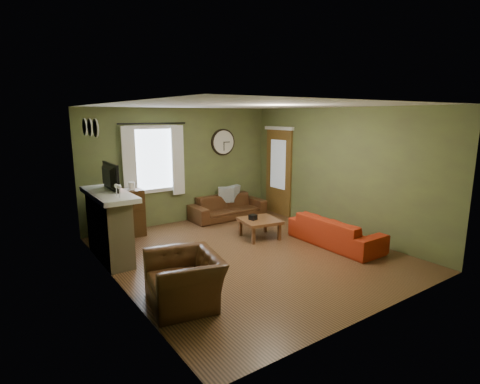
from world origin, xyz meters
TOP-DOWN VIEW (x-y plane):
  - floor at (0.00, 0.00)m, footprint 4.60×5.20m
  - ceiling at (0.00, 0.00)m, footprint 4.60×5.20m
  - wall_left at (-2.30, 0.00)m, footprint 0.00×5.20m
  - wall_right at (2.30, 0.00)m, footprint 0.00×5.20m
  - wall_back at (0.00, 2.60)m, footprint 4.60×0.00m
  - wall_front at (0.00, -2.60)m, footprint 4.60×0.00m
  - fireplace at (-2.10, 1.15)m, footprint 0.40×1.40m
  - firebox at (-1.91, 1.15)m, footprint 0.04×0.60m
  - mantel at (-2.07, 1.15)m, footprint 0.58×1.60m
  - tv at (-2.05, 1.30)m, footprint 0.08×0.60m
  - tv_screen at (-1.97, 1.30)m, footprint 0.02×0.62m
  - medallion_left at (-2.28, 0.80)m, footprint 0.28×0.28m
  - medallion_mid at (-2.28, 1.15)m, footprint 0.28×0.28m
  - medallion_right at (-2.28, 1.50)m, footprint 0.28×0.28m
  - window_pane at (-0.70, 2.58)m, footprint 1.00×0.02m
  - curtain_rod at (-0.70, 2.48)m, footprint 0.03×0.03m
  - curtain_left at (-1.25, 2.48)m, footprint 0.28×0.04m
  - curtain_right at (-0.15, 2.48)m, footprint 0.28×0.04m
  - wall_clock at (1.10, 2.55)m, footprint 0.64×0.06m
  - door at (2.27, 1.85)m, footprint 0.05×0.90m
  - bookshelf at (-1.53, 2.17)m, footprint 0.81×0.34m
  - book at (-1.51, 2.17)m, footprint 0.22×0.27m
  - sofa_brown at (1.00, 2.22)m, footprint 1.85×0.72m
  - pillow_left at (1.25, 2.36)m, footprint 0.41×0.25m
  - pillow_right at (1.02, 2.32)m, footprint 0.40×0.26m
  - sofa_red at (1.64, -0.57)m, footprint 0.73×1.86m
  - armchair at (-1.75, -0.99)m, footprint 1.07×1.17m
  - coffee_table at (0.71, 0.58)m, footprint 0.84×0.84m
  - tissue_box at (0.58, 0.63)m, footprint 0.16×0.16m
  - wine_glass_a at (-2.05, 0.59)m, footprint 0.07×0.07m
  - wine_glass_b at (-2.05, 0.74)m, footprint 0.07×0.07m

SIDE VIEW (x-z plane):
  - floor at x=0.00m, z-range 0.00..0.00m
  - coffee_table at x=0.71m, z-range 0.00..0.39m
  - sofa_brown at x=1.00m, z-range 0.00..0.54m
  - sofa_red at x=1.64m, z-range 0.00..0.54m
  - firebox at x=-1.91m, z-range 0.02..0.57m
  - armchair at x=-1.75m, z-range 0.00..0.66m
  - tissue_box at x=0.58m, z-range 0.35..0.45m
  - bookshelf at x=-1.53m, z-range 0.00..0.96m
  - fireplace at x=-2.10m, z-range 0.00..1.10m
  - pillow_left at x=1.25m, z-range 0.35..0.75m
  - pillow_right at x=1.02m, z-range 0.36..0.74m
  - book at x=-1.51m, z-range 0.95..0.97m
  - door at x=2.27m, z-range 0.00..2.10m
  - mantel at x=-2.07m, z-range 1.10..1.18m
  - wine_glass_b at x=-2.05m, z-range 1.18..1.37m
  - wine_glass_a at x=-2.05m, z-range 1.18..1.38m
  - wall_left at x=-2.30m, z-range 0.00..2.60m
  - wall_right at x=2.30m, z-range 0.00..2.60m
  - wall_back at x=0.00m, z-range 0.00..2.60m
  - wall_front at x=0.00m, z-range 0.00..2.60m
  - tv at x=-2.05m, z-range 1.18..1.53m
  - tv_screen at x=-1.97m, z-range 1.23..1.59m
  - curtain_left at x=-1.25m, z-range 0.67..2.23m
  - curtain_right at x=-0.15m, z-range 0.67..2.23m
  - window_pane at x=-0.70m, z-range 0.85..2.15m
  - wall_clock at x=1.10m, z-range 1.48..2.12m
  - medallion_left at x=-2.28m, z-range 2.24..2.26m
  - medallion_mid at x=-2.28m, z-range 2.24..2.26m
  - medallion_right at x=-2.28m, z-range 2.24..2.26m
  - curtain_rod at x=-0.70m, z-range 1.52..3.02m
  - ceiling at x=0.00m, z-range 2.60..2.60m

